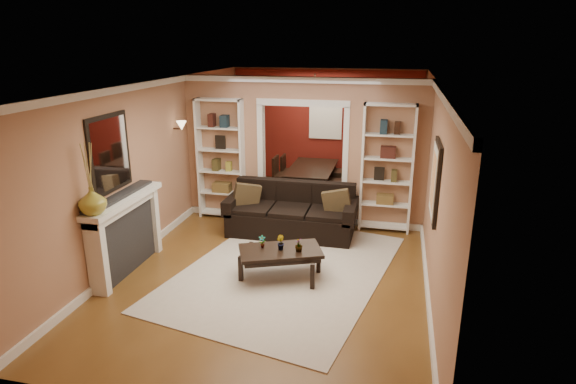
% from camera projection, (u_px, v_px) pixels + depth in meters
% --- Properties ---
extents(floor, '(8.00, 8.00, 0.00)m').
position_uv_depth(floor, '(288.00, 244.00, 8.20)').
color(floor, brown).
rests_on(floor, ground).
extents(ceiling, '(8.00, 8.00, 0.00)m').
position_uv_depth(ceiling, '(288.00, 82.00, 7.38)').
color(ceiling, white).
rests_on(ceiling, ground).
extents(wall_back, '(8.00, 0.00, 8.00)m').
position_uv_depth(wall_back, '(326.00, 126.00, 11.51)').
color(wall_back, '#AC795A').
rests_on(wall_back, ground).
extents(wall_front, '(8.00, 0.00, 8.00)m').
position_uv_depth(wall_front, '(183.00, 284.00, 4.08)').
color(wall_front, '#AC795A').
rests_on(wall_front, ground).
extents(wall_left, '(0.00, 8.00, 8.00)m').
position_uv_depth(wall_left, '(161.00, 160.00, 8.27)').
color(wall_left, '#AC795A').
rests_on(wall_left, ground).
extents(wall_right, '(0.00, 8.00, 8.00)m').
position_uv_depth(wall_right, '(432.00, 176.00, 7.31)').
color(wall_right, '#AC795A').
rests_on(wall_right, ground).
extents(partition_wall, '(4.50, 0.15, 2.70)m').
position_uv_depth(partition_wall, '(303.00, 151.00, 8.91)').
color(partition_wall, '#AC795A').
rests_on(partition_wall, floor).
extents(red_back_panel, '(4.44, 0.04, 2.64)m').
position_uv_depth(red_back_panel, '(326.00, 128.00, 11.49)').
color(red_back_panel, maroon).
rests_on(red_back_panel, floor).
extents(dining_window, '(0.78, 0.03, 0.98)m').
position_uv_depth(dining_window, '(326.00, 118.00, 11.38)').
color(dining_window, '#8CA5CC').
rests_on(dining_window, wall_back).
extents(area_rug, '(3.51, 4.38, 0.01)m').
position_uv_depth(area_rug, '(285.00, 270.00, 7.24)').
color(area_rug, beige).
rests_on(area_rug, floor).
extents(sofa, '(2.29, 0.99, 0.89)m').
position_uv_depth(sofa, '(291.00, 210.00, 8.49)').
color(sofa, black).
rests_on(sofa, floor).
extents(pillow_left, '(0.46, 0.36, 0.46)m').
position_uv_depth(pillow_left, '(247.00, 196.00, 8.58)').
color(pillow_left, '#513F22').
rests_on(pillow_left, sofa).
extents(pillow_right, '(0.46, 0.14, 0.46)m').
position_uv_depth(pillow_right, '(337.00, 202.00, 8.23)').
color(pillow_right, '#513F22').
rests_on(pillow_right, sofa).
extents(coffee_table, '(1.32, 1.03, 0.44)m').
position_uv_depth(coffee_table, '(280.00, 263.00, 6.99)').
color(coffee_table, black).
rests_on(coffee_table, floor).
extents(plant_left, '(0.12, 0.10, 0.19)m').
position_uv_depth(plant_left, '(262.00, 242.00, 6.95)').
color(plant_left, '#336626').
rests_on(plant_left, coffee_table).
extents(plant_center, '(0.15, 0.15, 0.21)m').
position_uv_depth(plant_center, '(280.00, 243.00, 6.89)').
color(plant_center, '#336626').
rests_on(plant_center, coffee_table).
extents(plant_right, '(0.13, 0.13, 0.20)m').
position_uv_depth(plant_right, '(299.00, 245.00, 6.83)').
color(plant_right, '#336626').
rests_on(plant_right, coffee_table).
extents(bookshelf_left, '(0.90, 0.30, 2.30)m').
position_uv_depth(bookshelf_left, '(221.00, 160.00, 9.14)').
color(bookshelf_left, white).
rests_on(bookshelf_left, floor).
extents(bookshelf_right, '(0.90, 0.30, 2.30)m').
position_uv_depth(bookshelf_right, '(387.00, 169.00, 8.48)').
color(bookshelf_right, white).
rests_on(bookshelf_right, floor).
extents(fireplace, '(0.32, 1.70, 1.16)m').
position_uv_depth(fireplace, '(127.00, 235.00, 7.08)').
color(fireplace, white).
rests_on(fireplace, floor).
extents(vase, '(0.46, 0.46, 0.37)m').
position_uv_depth(vase, '(92.00, 201.00, 6.20)').
color(vase, olive).
rests_on(vase, fireplace).
extents(mirror, '(0.03, 0.95, 1.10)m').
position_uv_depth(mirror, '(110.00, 154.00, 6.74)').
color(mirror, silver).
rests_on(mirror, wall_left).
extents(wall_sconce, '(0.18, 0.18, 0.22)m').
position_uv_depth(wall_sconce, '(179.00, 127.00, 8.62)').
color(wall_sconce, '#FFE0A5').
rests_on(wall_sconce, wall_left).
extents(framed_art, '(0.04, 0.85, 1.05)m').
position_uv_depth(framed_art, '(435.00, 181.00, 6.33)').
color(framed_art, black).
rests_on(framed_art, wall_right).
extents(dining_table, '(1.75, 0.98, 0.62)m').
position_uv_depth(dining_table, '(313.00, 181.00, 10.79)').
color(dining_table, black).
rests_on(dining_table, floor).
extents(dining_chair_nw, '(0.51, 0.51, 0.91)m').
position_uv_depth(dining_chair_nw, '(286.00, 176.00, 10.59)').
color(dining_chair_nw, black).
rests_on(dining_chair_nw, floor).
extents(dining_chair_ne, '(0.43, 0.43, 0.80)m').
position_uv_depth(dining_chair_ne, '(336.00, 182.00, 10.37)').
color(dining_chair_ne, black).
rests_on(dining_chair_ne, floor).
extents(dining_chair_sw, '(0.45, 0.45, 0.80)m').
position_uv_depth(dining_chair_sw, '(292.00, 172.00, 11.16)').
color(dining_chair_sw, black).
rests_on(dining_chair_sw, floor).
extents(dining_chair_se, '(0.55, 0.55, 0.91)m').
position_uv_depth(dining_chair_se, '(339.00, 172.00, 10.91)').
color(dining_chair_se, black).
rests_on(dining_chair_se, floor).
extents(chandelier, '(0.50, 0.50, 0.30)m').
position_uv_depth(chandelier, '(317.00, 105.00, 10.10)').
color(chandelier, '#332117').
rests_on(chandelier, ceiling).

